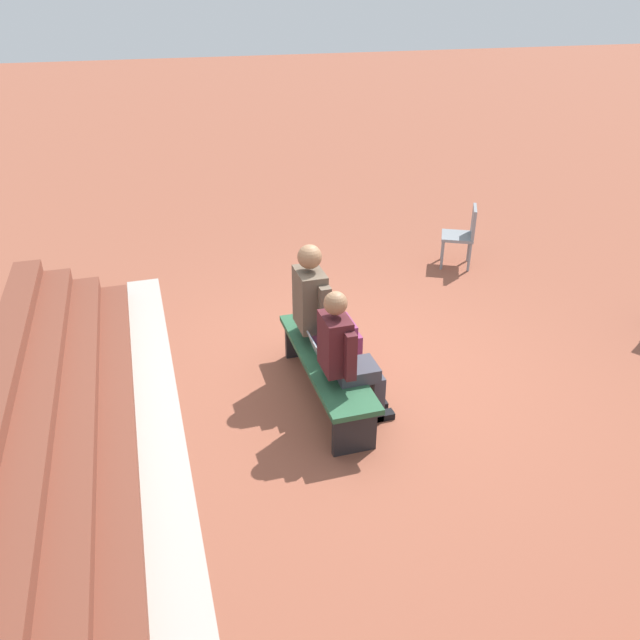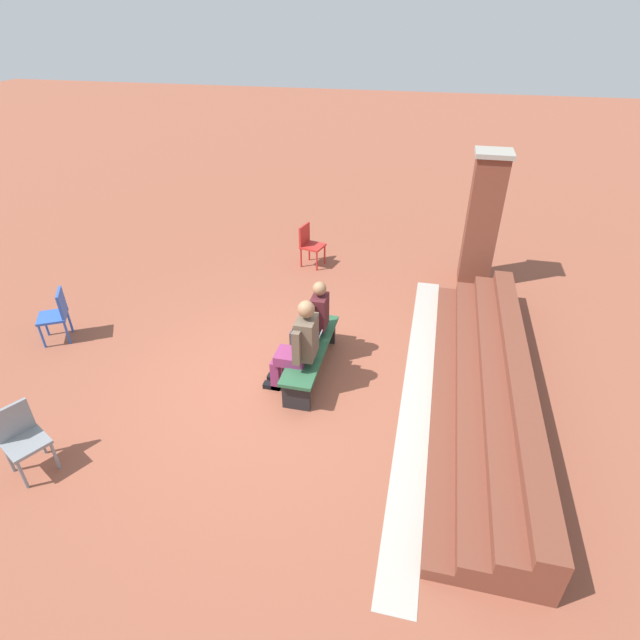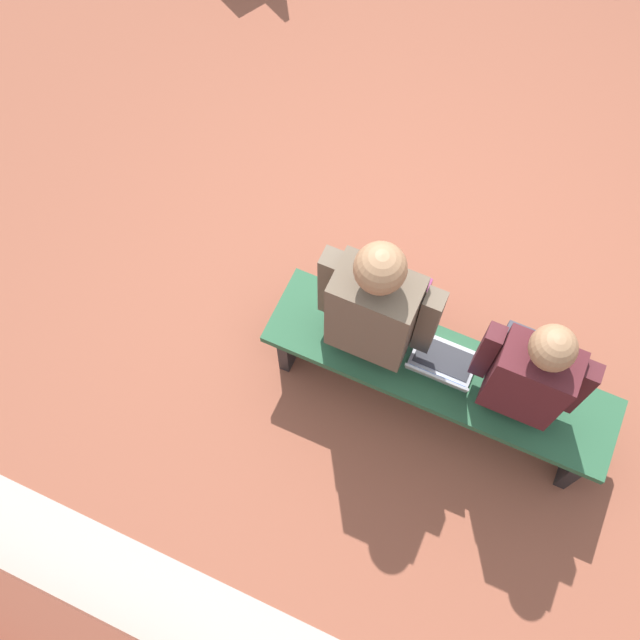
{
  "view_description": "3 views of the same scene",
  "coord_description": "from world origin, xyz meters",
  "px_view_note": "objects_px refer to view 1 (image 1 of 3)",
  "views": [
    {
      "loc": [
        -4.95,
        1.79,
        3.47
      ],
      "look_at": [
        -0.21,
        0.37,
        0.77
      ],
      "focal_mm": 35.0,
      "sensor_mm": 36.0,
      "label": 1
    },
    {
      "loc": [
        5.25,
        1.79,
        4.51
      ],
      "look_at": [
        -0.79,
        0.38,
        0.62
      ],
      "focal_mm": 28.0,
      "sensor_mm": 36.0,
      "label": 2
    },
    {
      "loc": [
        -0.32,
        1.79,
        3.96
      ],
      "look_at": [
        0.22,
        0.57,
        0.97
      ],
      "focal_mm": 42.0,
      "sensor_mm": 36.0,
      "label": 3
    }
  ],
  "objects_px": {
    "person_adult": "(321,309)",
    "laptop": "(325,352)",
    "plastic_chair_foreground": "(464,232)",
    "bench": "(326,366)",
    "person_student": "(346,354)"
  },
  "relations": [
    {
      "from": "person_adult",
      "to": "laptop",
      "type": "bearing_deg",
      "value": 167.49
    },
    {
      "from": "laptop",
      "to": "plastic_chair_foreground",
      "type": "relative_size",
      "value": 0.38
    },
    {
      "from": "bench",
      "to": "plastic_chair_foreground",
      "type": "xyz_separation_m",
      "value": [
        2.45,
        -2.71,
        0.13
      ]
    },
    {
      "from": "plastic_chair_foreground",
      "to": "bench",
      "type": "bearing_deg",
      "value": 132.1
    },
    {
      "from": "person_adult",
      "to": "plastic_chair_foreground",
      "type": "relative_size",
      "value": 1.67
    },
    {
      "from": "person_adult",
      "to": "plastic_chair_foreground",
      "type": "height_order",
      "value": "person_adult"
    },
    {
      "from": "bench",
      "to": "person_student",
      "type": "bearing_deg",
      "value": -170.29
    },
    {
      "from": "person_student",
      "to": "plastic_chair_foreground",
      "type": "relative_size",
      "value": 1.54
    },
    {
      "from": "person_student",
      "to": "person_adult",
      "type": "distance_m",
      "value": 0.75
    },
    {
      "from": "laptop",
      "to": "plastic_chair_foreground",
      "type": "xyz_separation_m",
      "value": [
        2.44,
        -2.72,
        -0.02
      ]
    },
    {
      "from": "bench",
      "to": "person_student",
      "type": "relative_size",
      "value": 1.4
    },
    {
      "from": "bench",
      "to": "plastic_chair_foreground",
      "type": "height_order",
      "value": "plastic_chair_foreground"
    },
    {
      "from": "person_student",
      "to": "person_adult",
      "type": "relative_size",
      "value": 0.92
    },
    {
      "from": "person_adult",
      "to": "plastic_chair_foreground",
      "type": "distance_m",
      "value": 3.36
    },
    {
      "from": "bench",
      "to": "person_adult",
      "type": "bearing_deg",
      "value": -10.64
    }
  ]
}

